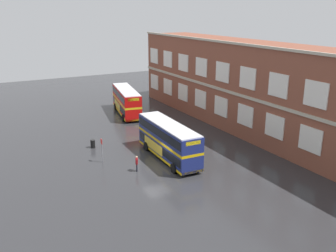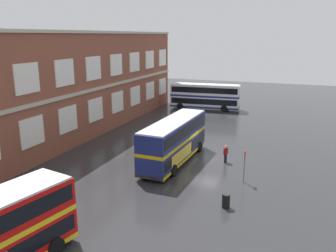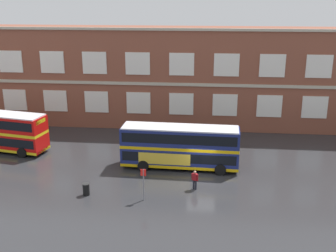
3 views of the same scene
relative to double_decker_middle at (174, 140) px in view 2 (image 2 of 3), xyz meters
name	(u,v)px [view 2 (image 2 of 3)]	position (x,y,z in m)	size (l,w,h in m)	color
ground_plane	(187,156)	(2.11, -0.57, -2.15)	(120.00, 120.00, 0.00)	#2B2B2D
brick_terminal_building	(34,92)	(-0.67, 15.41, 3.79)	(56.81, 8.19, 12.18)	brown
double_decker_middle	(174,140)	(0.00, 0.00, 0.00)	(11.08, 3.14, 4.07)	navy
double_decker_far	(205,96)	(24.92, 3.85, 0.00)	(3.54, 11.18, 4.07)	silver
waiting_passenger	(226,153)	(1.60, -4.58, -1.22)	(0.62, 0.39, 1.70)	black
bus_stand_flag	(244,163)	(-2.40, -6.94, -0.51)	(0.44, 0.10, 2.70)	slate
station_litter_bin	(226,201)	(-7.26, -6.51, -1.63)	(0.60, 0.60, 1.03)	black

